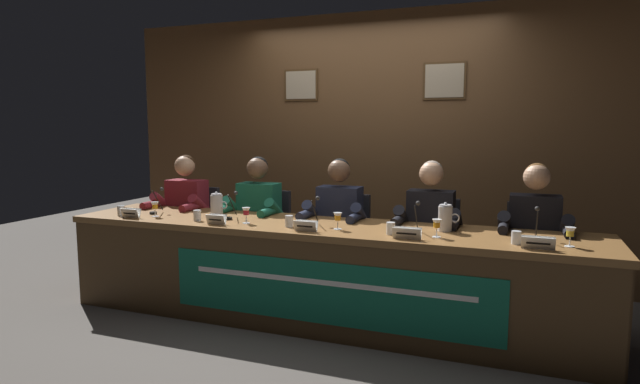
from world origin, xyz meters
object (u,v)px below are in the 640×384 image
chair_center (344,248)px  panelist_center (336,221)px  nameplate_far_right (538,243)px  water_pitcher_left_side (217,205)px  microphone_left (231,210)px  microphone_right (415,223)px  water_cup_left (197,216)px  chair_left (265,241)px  water_cup_far_right (516,238)px  water_pitcher_right_side (445,218)px  nameplate_far_left (131,213)px  juice_glass_far_right (570,233)px  conference_table (315,257)px  panelist_far_right (534,234)px  nameplate_center (306,226)px  panelist_right (429,227)px  juice_glass_left (246,212)px  chair_far_right (532,264)px  nameplate_left (216,219)px  chair_far_left (195,235)px  water_cup_right (391,229)px  microphone_far_right (537,230)px  panelist_left (255,215)px  nameplate_right (407,233)px  chair_right (432,256)px  juice_glass_right (437,225)px  panelist_far_left (182,210)px  water_cup_center (289,222)px  water_cup_far_left (121,211)px  microphone_far_left (156,205)px  juice_glass_center (338,218)px  microphone_center (314,216)px  juice_glass_far_left (155,206)px

chair_center → panelist_center: panelist_center is taller
nameplate_far_right → water_pitcher_left_side: size_ratio=0.93×
microphone_left → microphone_right: (1.50, -0.03, 0.00)m
water_cup_left → microphone_left: size_ratio=0.39×
chair_left → microphone_left: size_ratio=4.19×
water_cup_far_right → water_pitcher_right_side: (-0.48, 0.26, 0.06)m
nameplate_far_left → nameplate_far_right: size_ratio=0.84×
juice_glass_far_right → water_pitcher_left_side: water_pitcher_left_side is taller
conference_table → panelist_far_right: bearing=18.2°
nameplate_center → water_cup_far_right: size_ratio=2.01×
nameplate_far_left → panelist_right: 2.41m
juice_glass_left → panelist_right: bearing=22.5°
chair_far_right → nameplate_far_left: bearing=-164.2°
water_cup_left → nameplate_left: bearing=-21.1°
chair_far_left → panelist_center: (1.53, -0.20, 0.28)m
chair_left → chair_far_right: (2.29, 0.00, 0.00)m
water_cup_left → water_cup_right: (1.56, 0.03, 0.00)m
microphone_left → microphone_far_right: same height
panelist_right → juice_glass_far_right: (0.96, -0.53, 0.12)m
panelist_left → nameplate_left: (0.03, -0.67, 0.08)m
nameplate_right → water_cup_right: size_ratio=2.24×
chair_right → water_pitcher_left_side: 1.83m
juice_glass_right → microphone_left: bearing=175.7°
panelist_far_left → water_pitcher_left_side: panelist_far_left is taller
water_cup_center → microphone_right: (0.92, 0.11, 0.04)m
juice_glass_right → water_pitcher_left_side: water_pitcher_left_side is taller
panelist_far_left → water_cup_right: panelist_far_left is taller
chair_center → juice_glass_far_right: size_ratio=7.31×
conference_table → water_pitcher_left_side: 1.00m
water_cup_far_left → juice_glass_right: bearing=1.6°
microphone_far_left → chair_center: 1.66m
chair_center → juice_glass_center: size_ratio=7.31×
nameplate_center → microphone_right: bearing=16.9°
microphone_center → water_cup_far_right: size_ratio=2.54×
nameplate_center → chair_right: size_ratio=0.19×
chair_far_left → nameplate_right: (2.26, -0.86, 0.35)m
microphone_right → chair_far_right: (0.79, 0.64, -0.39)m
microphone_far_right → microphone_left: bearing=180.0°
juice_glass_far_left → nameplate_center: size_ratio=0.73×
water_cup_far_right → microphone_far_right: (0.12, 0.16, 0.04)m
chair_far_right → water_cup_far_right: size_ratio=10.66×
panelist_left → water_cup_far_right: bearing=-14.6°
microphone_left → juice_glass_far_right: microphone_left is taller
juice_glass_left → water_pitcher_right_side: 1.50m
panelist_far_right → microphone_far_right: (0.00, -0.41, 0.11)m
chair_far_left → panelist_far_right: size_ratio=0.73×
chair_left → water_pitcher_left_side: (-0.16, -0.56, 0.41)m
juice_glass_left → panelist_center: bearing=44.8°
microphone_left → nameplate_far_right: size_ratio=1.11×
microphone_left → chair_center: 1.05m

